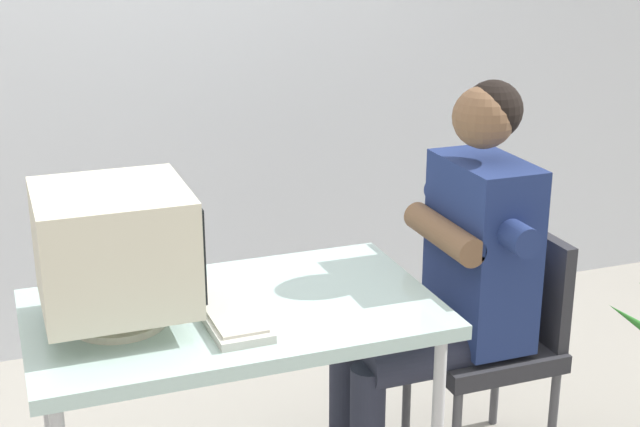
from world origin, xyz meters
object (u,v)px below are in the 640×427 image
office_chair (497,332)px  keyboard (226,309)px  crt_monitor (115,248)px  desk (233,325)px  person_seated (451,274)px

office_chair → keyboard: bearing=-174.8°
crt_monitor → desk: bearing=-0.7°
keyboard → office_chair: size_ratio=0.56×
desk → person_seated: 0.73m
keyboard → crt_monitor: bearing=171.4°
crt_monitor → person_seated: (1.04, 0.04, -0.24)m
keyboard → person_seated: bearing=6.4°
desk → person_seated: (0.72, 0.05, 0.04)m
keyboard → person_seated: person_seated is taller
crt_monitor → person_seated: 1.07m
crt_monitor → office_chair: (1.22, 0.04, -0.47)m
crt_monitor → office_chair: size_ratio=0.50×
crt_monitor → keyboard: crt_monitor is taller
desk → keyboard: bearing=-128.7°
desk → person_seated: size_ratio=0.88×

